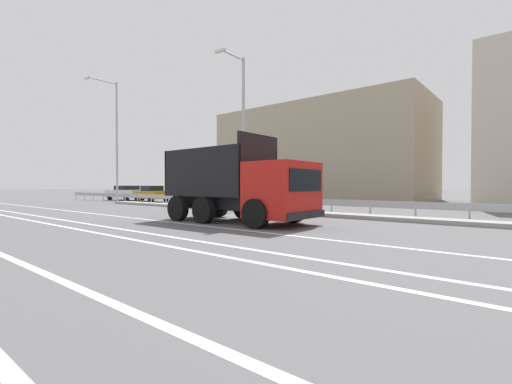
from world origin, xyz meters
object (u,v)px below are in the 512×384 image
parked_car_3 (243,195)px  median_road_sign (265,192)px  street_lamp_1 (242,126)px  parked_car_0 (126,193)px  street_lamp_0 (115,136)px  dump_truck (251,192)px  parked_car_2 (199,195)px  parked_car_1 (151,194)px

parked_car_3 → median_road_sign: bearing=-123.2°
street_lamp_1 → parked_car_0: street_lamp_1 is taller
street_lamp_0 → street_lamp_1: 14.46m
dump_truck → parked_car_0: size_ratio=1.38×
parked_car_2 → parked_car_3: size_ratio=0.87×
street_lamp_0 → parked_car_3: street_lamp_0 is taller
parked_car_0 → parked_car_1: bearing=-97.6°
parked_car_1 → parked_car_3: 11.22m
parked_car_3 → parked_car_2: bearing=92.0°
parked_car_3 → parked_car_1: bearing=95.7°
street_lamp_0 → parked_car_3: bearing=19.8°
street_lamp_1 → parked_car_1: size_ratio=2.29×
parked_car_0 → parked_car_1: 4.99m
dump_truck → parked_car_0: bearing=-109.7°
median_road_sign → street_lamp_0: size_ratio=0.21×
dump_truck → median_road_sign: 5.59m
parked_car_1 → parked_car_2: bearing=-82.4°
street_lamp_0 → parked_car_0: bearing=142.6°
dump_truck → street_lamp_0: 20.14m
dump_truck → parked_car_3: (-8.00, 8.47, -0.46)m
street_lamp_0 → parked_car_0: street_lamp_0 is taller
street_lamp_1 → parked_car_1: (-14.52, 3.46, -4.24)m
dump_truck → street_lamp_1: bearing=-135.2°
parked_car_0 → dump_truck: bearing=-113.6°
parked_car_0 → parked_car_3: 16.19m
street_lamp_1 → parked_car_3: 6.60m
street_lamp_1 → parked_car_2: size_ratio=2.15×
median_road_sign → parked_car_2: bearing=158.9°
parked_car_2 → parked_car_3: (5.12, -0.15, 0.02)m
street_lamp_0 → parked_car_1: (-0.09, 3.61, -4.96)m
median_road_sign → parked_car_2: (-10.12, 3.90, -0.37)m
parked_car_1 → parked_car_2: (6.09, 0.54, 0.00)m
median_road_sign → parked_car_0: (-21.19, 3.63, -0.35)m
parked_car_3 → street_lamp_0: bearing=113.5°
parked_car_0 → parked_car_3: size_ratio=1.01×
median_road_sign → parked_car_1: size_ratio=0.55×
parked_car_2 → parked_car_3: 5.12m
dump_truck → street_lamp_1: street_lamp_1 is taller
median_road_sign → parked_car_2: size_ratio=0.51×
median_road_sign → parked_car_1: bearing=168.3°
parked_car_2 → street_lamp_0: bearing=-59.8°
dump_truck → parked_car_2: 15.70m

